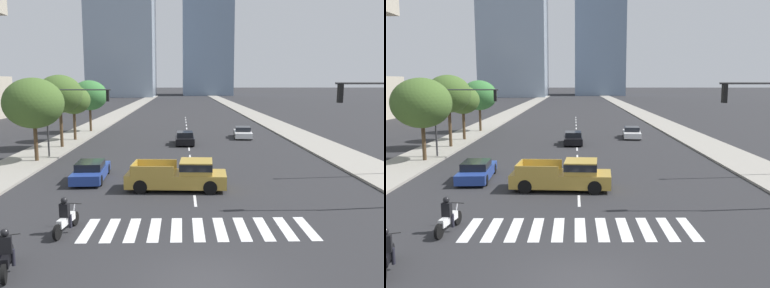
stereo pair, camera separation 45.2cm
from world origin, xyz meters
TOP-DOWN VIEW (x-y plane):
  - ground_plane at (0.00, 0.00)m, footprint 800.00×800.00m
  - sidewalk_east at (12.34, 30.00)m, footprint 4.00×260.00m
  - sidewalk_west at (-12.34, 30.00)m, footprint 4.00×260.00m
  - crosswalk_near at (0.00, 4.66)m, footprint 9.45×2.74m
  - lane_divider_center at (0.00, 32.66)m, footprint 0.14×50.00m
  - motorcycle_lead at (-6.23, 1.04)m, footprint 0.89×2.12m
  - motorcycle_trailing at (-5.33, 4.45)m, footprint 0.71×2.21m
  - pickup_truck at (-0.69, 10.88)m, footprint 5.68×2.44m
  - sedan_blue_0 at (-6.27, 13.26)m, footprint 1.94×4.71m
  - sedan_black_1 at (-0.36, 27.46)m, footprint 1.82×4.28m
  - sedan_white_2 at (5.95, 31.85)m, footprint 2.17×4.46m
  - traffic_signal_far at (-9.22, 20.43)m, footprint 5.30×0.28m
  - street_tree_nearest at (-11.54, 18.81)m, footprint 4.37×4.37m
  - street_tree_second at (-11.54, 25.31)m, footprint 3.98×3.98m
  - street_tree_third at (-11.54, 29.89)m, footprint 3.35×3.35m
  - street_tree_fourth at (-11.54, 37.09)m, footprint 4.15×4.15m

SIDE VIEW (x-z plane):
  - ground_plane at x=0.00m, z-range 0.00..0.00m
  - lane_divider_center at x=0.00m, z-range 0.00..0.01m
  - crosswalk_near at x=0.00m, z-range 0.00..0.01m
  - sidewalk_east at x=12.34m, z-range 0.00..0.15m
  - sidewalk_west at x=-12.34m, z-range 0.00..0.15m
  - sedan_white_2 at x=5.95m, z-range -0.04..1.14m
  - sedan_blue_0 at x=-6.27m, z-range -0.04..1.15m
  - sedan_black_1 at x=-0.36m, z-range -0.04..1.19m
  - motorcycle_trailing at x=-5.33m, z-range -0.16..1.33m
  - motorcycle_lead at x=-6.23m, z-range -0.16..1.33m
  - pickup_truck at x=-0.69m, z-range -0.02..1.65m
  - traffic_signal_far at x=-9.22m, z-range 1.25..6.88m
  - street_tree_third at x=-11.54m, z-range 1.44..6.89m
  - street_tree_fourth at x=-11.54m, z-range 1.38..7.40m
  - street_tree_nearest at x=-11.54m, z-range 1.36..7.51m
  - street_tree_second at x=-11.54m, z-range 1.68..8.14m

